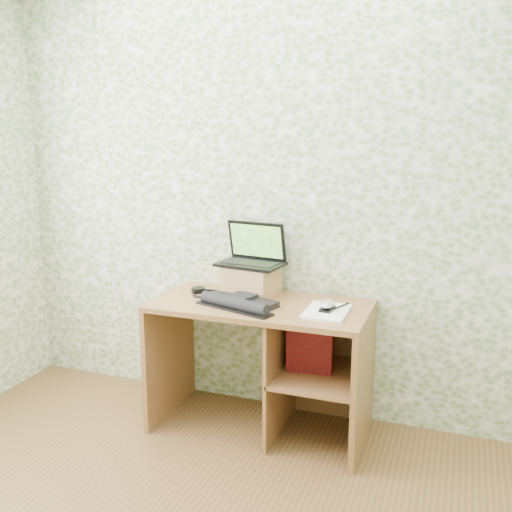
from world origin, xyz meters
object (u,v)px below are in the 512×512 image
at_px(desk, 275,349).
at_px(riser, 251,280).
at_px(laptop, 253,255).
at_px(keyboard, 238,302).
at_px(notepad, 327,312).

distance_m(desk, riser, 0.42).
relative_size(desk, riser, 4.15).
relative_size(laptop, keyboard, 0.83).
xyz_separation_m(keyboard, notepad, (0.48, 0.05, -0.02)).
xyz_separation_m(riser, laptop, (0.00, 0.04, 0.14)).
distance_m(riser, notepad, 0.54).
xyz_separation_m(desk, notepad, (0.31, -0.08, 0.28)).
bearing_deg(riser, laptop, 90.00).
bearing_deg(riser, notepad, -20.93).
xyz_separation_m(laptop, notepad, (0.50, -0.23, -0.22)).
distance_m(laptop, keyboard, 0.35).
bearing_deg(laptop, desk, -30.94).
relative_size(desk, laptop, 3.02).
xyz_separation_m(laptop, keyboard, (0.02, -0.28, -0.21)).
height_order(desk, keyboard, keyboard).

